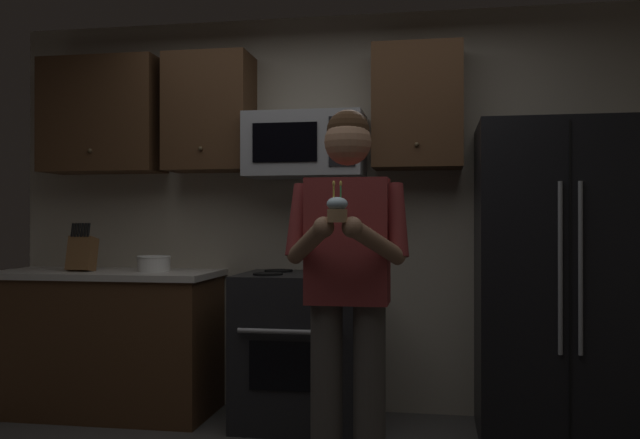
# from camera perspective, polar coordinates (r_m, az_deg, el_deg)

# --- Properties ---
(wall_back) EXTENTS (4.40, 0.10, 2.60)m
(wall_back) POSITION_cam_1_polar(r_m,az_deg,el_deg) (4.57, 1.29, 0.58)
(wall_back) COLOR #B7AD99
(wall_back) RESTS_ON ground
(oven_range) EXTENTS (0.76, 0.70, 0.93)m
(oven_range) POSITION_cam_1_polar(r_m,az_deg,el_deg) (4.28, -1.52, -10.65)
(oven_range) COLOR black
(oven_range) RESTS_ON ground
(microwave) EXTENTS (0.74, 0.41, 0.40)m
(microwave) POSITION_cam_1_polar(r_m,az_deg,el_deg) (4.35, -1.20, 6.16)
(microwave) COLOR #9EA0A5
(refrigerator) EXTENTS (0.90, 0.75, 1.80)m
(refrigerator) POSITION_cam_1_polar(r_m,az_deg,el_deg) (4.16, 19.18, -4.86)
(refrigerator) COLOR black
(refrigerator) RESTS_ON ground
(cabinet_row_upper) EXTENTS (2.78, 0.36, 0.76)m
(cabinet_row_upper) POSITION_cam_1_polar(r_m,az_deg,el_deg) (4.57, -8.25, 8.76)
(cabinet_row_upper) COLOR #4C301C
(counter_left) EXTENTS (1.44, 0.66, 0.92)m
(counter_left) POSITION_cam_1_polar(r_m,az_deg,el_deg) (4.72, -17.35, -9.64)
(counter_left) COLOR #4C301C
(counter_left) RESTS_ON ground
(knife_block) EXTENTS (0.16, 0.15, 0.32)m
(knife_block) POSITION_cam_1_polar(r_m,az_deg,el_deg) (4.69, -19.18, -2.65)
(knife_block) COLOR brown
(knife_block) RESTS_ON counter_left
(bowl_large_white) EXTENTS (0.22, 0.22, 0.10)m
(bowl_large_white) POSITION_cam_1_polar(r_m,az_deg,el_deg) (4.54, -13.65, -3.55)
(bowl_large_white) COLOR white
(bowl_large_white) RESTS_ON counter_left
(person) EXTENTS (0.60, 0.48, 1.76)m
(person) POSITION_cam_1_polar(r_m,az_deg,el_deg) (3.18, 2.31, -4.60)
(person) COLOR #4C4742
(person) RESTS_ON ground
(cupcake) EXTENTS (0.09, 0.09, 0.17)m
(cupcake) POSITION_cam_1_polar(r_m,az_deg,el_deg) (2.84, 1.44, 0.87)
(cupcake) COLOR #A87F56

